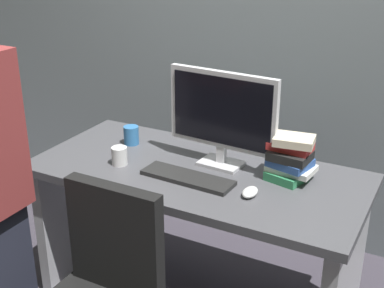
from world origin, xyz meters
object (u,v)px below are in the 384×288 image
Objects in this scene: cup_near_keyboard at (119,156)px; keyboard at (188,178)px; monitor at (222,114)px; mouse at (250,192)px; desk at (197,212)px; cup_by_monitor at (131,135)px; book_stack at (290,158)px.

keyboard is at bearing 0.91° from cup_near_keyboard.
mouse is (0.24, -0.22, -0.24)m from monitor.
desk is 3.62× the size of keyboard.
cup_near_keyboard is 0.26m from cup_by_monitor.
desk is 2.88× the size of monitor.
cup_by_monitor reaches higher than cup_near_keyboard.
mouse reaches higher than desk.
monitor is 0.56m from cup_by_monitor.
mouse is at bearing -112.93° from book_stack.
desk is at bearing -15.36° from cup_by_monitor.
desk is at bearing -165.32° from book_stack.
book_stack is (0.86, -0.02, 0.05)m from cup_by_monitor.
cup_by_monitor is (-0.46, 0.23, 0.04)m from keyboard.
mouse is (0.30, -0.01, 0.01)m from keyboard.
monitor is at bearing 53.89° from desk.
keyboard is at bearing -151.61° from book_stack.
book_stack is at bearing 14.68° from desk.
monitor is at bearing 137.06° from mouse.
keyboard is 4.93× the size of cup_near_keyboard.
cup_near_keyboard is at bearing -163.80° from book_stack.
book_stack reaches higher than keyboard.
cup_by_monitor is 0.86m from book_stack.
cup_near_keyboard reaches higher than desk.
desk is 16.21× the size of cup_by_monitor.
keyboard is 4.30× the size of mouse.
cup_by_monitor is at bearing 111.40° from cup_near_keyboard.
monitor is at bearing -179.27° from book_stack.
desk is 0.50m from monitor.
monitor is 0.37m from book_stack.
book_stack reaches higher than cup_by_monitor.
cup_by_monitor reaches higher than desk.
cup_near_keyboard is (-0.67, 0.00, 0.03)m from mouse.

